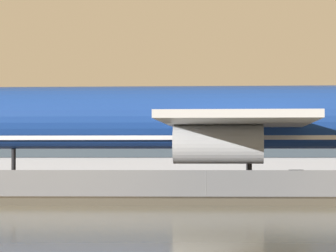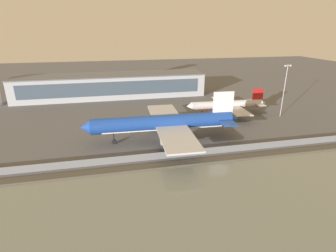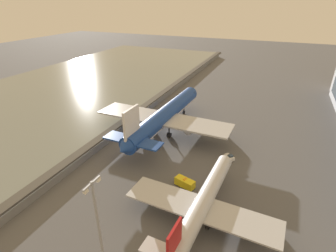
{
  "view_description": "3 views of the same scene",
  "coord_description": "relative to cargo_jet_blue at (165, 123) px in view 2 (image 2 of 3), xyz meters",
  "views": [
    {
      "loc": [
        -0.05,
        -87.85,
        3.35
      ],
      "look_at": [
        -3.26,
        -3.47,
        5.93
      ],
      "focal_mm": 105.0,
      "sensor_mm": 36.0,
      "label": 1
    },
    {
      "loc": [
        -16.34,
        -86.76,
        37.9
      ],
      "look_at": [
        2.53,
        0.36,
        4.41
      ],
      "focal_mm": 28.0,
      "sensor_mm": 36.0,
      "label": 2
    },
    {
      "loc": [
        77.65,
        32.05,
        43.27
      ],
      "look_at": [
        3.2,
        0.07,
        3.75
      ],
      "focal_mm": 28.0,
      "sensor_mm": 36.0,
      "label": 3
    }
  ],
  "objects": [
    {
      "name": "terminal_building",
      "position": [
        -17.38,
        69.37,
        0.01
      ],
      "size": [
        106.4,
        21.28,
        12.98
      ],
      "color": "#9EA3AD",
      "rests_on": "ground"
    },
    {
      "name": "baggage_tug",
      "position": [
        8.88,
        24.88,
        -5.69
      ],
      "size": [
        3.25,
        3.5,
        1.8
      ],
      "color": "white",
      "rests_on": "ground"
    },
    {
      "name": "shoreline_seawall",
      "position": [
        -1.07,
        -18.47,
        -6.24
      ],
      "size": [
        320.0,
        3.0,
        0.5
      ],
      "color": "#474238",
      "rests_on": "ground"
    },
    {
      "name": "cargo_jet_blue",
      "position": [
        0.0,
        0.0,
        0.0
      ],
      "size": [
        56.28,
        47.89,
        17.01
      ],
      "color": "#193D93",
      "rests_on": "ground"
    },
    {
      "name": "ground_plane",
      "position": [
        -1.07,
        2.03,
        -6.49
      ],
      "size": [
        500.0,
        500.0,
        0.0
      ],
      "primitive_type": "plane",
      "color": "#565659"
    },
    {
      "name": "passenger_jet_silver",
      "position": [
        34.71,
        24.07,
        -2.13
      ],
      "size": [
        38.45,
        32.88,
        11.44
      ],
      "color": "silver",
      "rests_on": "ground"
    },
    {
      "name": "perimeter_fence",
      "position": [
        -1.07,
        -13.97,
        -5.34
      ],
      "size": [
        280.0,
        0.1,
        2.31
      ],
      "color": "slate",
      "rests_on": "ground"
    },
    {
      "name": "ops_van",
      "position": [
        25.93,
        17.08,
        -5.22
      ],
      "size": [
        3.44,
        5.58,
        2.48
      ],
      "color": "yellow",
      "rests_on": "ground"
    },
    {
      "name": "apron_light_mast_apron_west",
      "position": [
        56.72,
        15.41,
        6.43
      ],
      "size": [
        3.2,
        0.4,
        23.25
      ],
      "color": "#93969B",
      "rests_on": "ground"
    }
  ]
}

